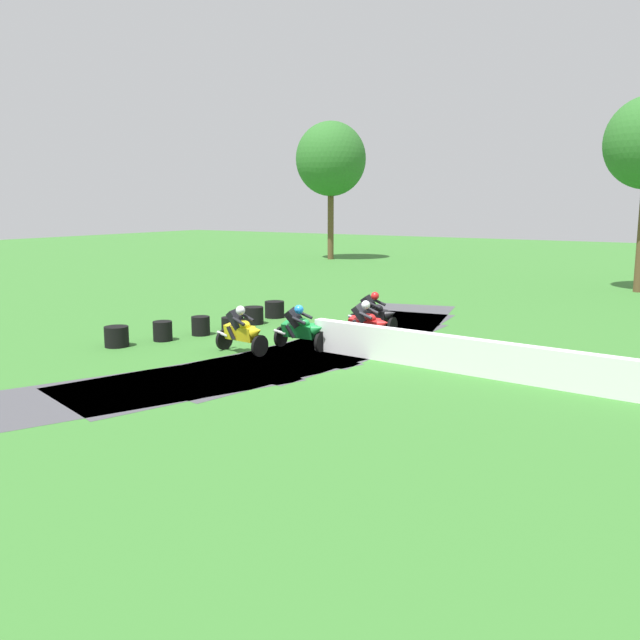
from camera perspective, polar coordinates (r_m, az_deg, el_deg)
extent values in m
plane|color=#38752D|center=(19.58, 0.38, -2.56)|extent=(120.00, 120.00, 0.00)
cube|color=#47474C|center=(16.21, -15.22, -5.54)|extent=(5.79, 7.97, 0.01)
cube|color=#47474C|center=(17.01, -8.99, -4.58)|extent=(5.15, 7.93, 0.01)
cube|color=#47474C|center=(18.17, -3.81, -3.55)|extent=(4.46, 7.80, 0.01)
cube|color=#47474C|center=(19.61, 0.24, -2.53)|extent=(3.70, 7.57, 0.01)
cube|color=#47474C|center=(21.26, 3.23, -1.57)|extent=(3.33, 7.43, 0.01)
cube|color=#47474C|center=(23.05, 5.28, -0.69)|extent=(4.10, 7.70, 0.01)
cube|color=#47474C|center=(24.94, 6.56, 0.09)|extent=(4.83, 7.88, 0.01)
cube|color=white|center=(17.11, 13.41, -3.11)|extent=(10.10, 1.12, 0.90)
cylinder|color=black|center=(18.86, -5.03, -2.16)|extent=(0.16, 0.70, 0.69)
cylinder|color=black|center=(19.84, -7.96, -1.62)|extent=(0.16, 0.70, 0.69)
cube|color=yellow|center=(19.25, -6.65, -1.04)|extent=(1.03, 0.45, 0.44)
ellipsoid|color=yellow|center=(19.05, -6.38, -0.37)|extent=(0.47, 0.36, 0.28)
cone|color=yellow|center=(18.75, -5.24, -0.95)|extent=(0.43, 0.40, 0.45)
cylinder|color=#B2B2B7|center=(19.63, -8.10, -1.16)|extent=(0.42, 0.14, 0.17)
cube|color=black|center=(19.20, -6.98, 0.06)|extent=(0.53, 0.38, 0.61)
sphere|color=white|center=(18.96, -6.63, 0.80)|extent=(0.26, 0.26, 0.26)
cylinder|color=black|center=(19.11, -6.02, 0.21)|extent=(0.43, 0.12, 0.24)
cylinder|color=black|center=(18.88, -6.78, -0.11)|extent=(0.43, 0.12, 0.24)
cylinder|color=black|center=(19.49, -6.66, -0.76)|extent=(0.28, 0.17, 0.42)
cylinder|color=black|center=(19.26, -7.41, -1.09)|extent=(0.28, 0.17, 0.42)
cylinder|color=black|center=(19.36, 0.10, -1.83)|extent=(0.09, 0.75, 0.75)
cylinder|color=black|center=(20.13, -3.27, -1.40)|extent=(0.09, 0.75, 0.75)
cube|color=#198438|center=(19.61, -1.77, -0.84)|extent=(1.00, 0.39, 0.47)
ellipsoid|color=#198438|center=(19.40, -1.46, -0.20)|extent=(0.44, 0.34, 0.31)
cone|color=#198438|center=(19.19, -0.15, -0.72)|extent=(0.39, 0.43, 0.48)
cylinder|color=#B2B2B7|center=(19.90, -3.34, -1.02)|extent=(0.41, 0.13, 0.18)
cube|color=black|center=(19.50, -2.16, 0.19)|extent=(0.49, 0.46, 0.63)
sphere|color=#1E7FE0|center=(19.26, -1.77, 0.88)|extent=(0.26, 0.26, 0.26)
cylinder|color=black|center=(19.46, -1.20, 0.41)|extent=(0.43, 0.15, 0.24)
cylinder|color=black|center=(19.20, -1.77, -0.05)|extent=(0.43, 0.15, 0.24)
cylinder|color=black|center=(19.83, -1.93, -0.50)|extent=(0.27, 0.23, 0.42)
cylinder|color=black|center=(19.58, -2.49, -0.96)|extent=(0.27, 0.23, 0.42)
cylinder|color=black|center=(20.25, 5.57, -1.36)|extent=(0.16, 0.76, 0.75)
cylinder|color=black|center=(21.01, 2.33, -0.91)|extent=(0.16, 0.76, 0.75)
cube|color=red|center=(20.49, 3.79, -0.39)|extent=(1.03, 0.47, 0.47)
ellipsoid|color=red|center=(20.29, 4.10, 0.22)|extent=(0.47, 0.38, 0.31)
cone|color=red|center=(20.08, 5.35, -0.29)|extent=(0.42, 0.44, 0.48)
cylinder|color=#B2B2B7|center=(20.77, 2.27, -0.55)|extent=(0.41, 0.13, 0.18)
cube|color=#28282D|center=(20.38, 3.44, 0.60)|extent=(0.53, 0.44, 0.63)
sphere|color=white|center=(20.15, 3.83, 1.26)|extent=(0.26, 0.26, 0.26)
cylinder|color=#28282D|center=(20.35, 4.35, 0.80)|extent=(0.43, 0.12, 0.24)
cylinder|color=#28282D|center=(20.09, 3.81, 0.38)|extent=(0.43, 0.12, 0.24)
cylinder|color=#28282D|center=(20.72, 3.63, -0.07)|extent=(0.29, 0.22, 0.42)
cylinder|color=#28282D|center=(20.45, 3.09, -0.50)|extent=(0.29, 0.22, 0.42)
cylinder|color=black|center=(21.78, 6.04, -0.54)|extent=(0.11, 0.68, 0.68)
cylinder|color=black|center=(22.39, 2.78, -0.21)|extent=(0.11, 0.68, 0.68)
cube|color=black|center=(21.99, 4.35, 0.37)|extent=(1.01, 0.37, 0.44)
ellipsoid|color=black|center=(21.84, 4.74, 0.98)|extent=(0.45, 0.32, 0.28)
cone|color=black|center=(21.67, 5.94, 0.52)|extent=(0.40, 0.37, 0.44)
cylinder|color=#B2B2B7|center=(22.18, 2.83, 0.22)|extent=(0.41, 0.12, 0.17)
cube|color=black|center=(21.92, 4.11, 1.34)|extent=(0.50, 0.38, 0.60)
sphere|color=red|center=(21.75, 4.59, 2.01)|extent=(0.26, 0.26, 0.26)
cylinder|color=black|center=(21.95, 4.97, 1.47)|extent=(0.43, 0.13, 0.24)
cylinder|color=black|center=(21.64, 4.56, 1.22)|extent=(0.43, 0.13, 0.24)
cylinder|color=black|center=(22.22, 4.13, 0.59)|extent=(0.27, 0.17, 0.42)
cylinder|color=black|center=(21.91, 3.72, 0.33)|extent=(0.27, 0.17, 0.42)
cylinder|color=black|center=(20.96, -16.53, -1.86)|extent=(0.70, 0.70, 0.20)
cylinder|color=black|center=(20.92, -16.56, -1.33)|extent=(0.70, 0.70, 0.20)
cylinder|color=black|center=(20.89, -16.59, -0.79)|extent=(0.70, 0.70, 0.20)
cylinder|color=black|center=(21.49, -12.93, -1.42)|extent=(0.58, 0.58, 0.20)
cylinder|color=black|center=(21.45, -12.95, -0.90)|extent=(0.58, 0.58, 0.20)
cylinder|color=black|center=(21.41, -12.97, -0.37)|extent=(0.58, 0.58, 0.20)
cylinder|color=black|center=(22.15, -9.87, -0.98)|extent=(0.58, 0.58, 0.20)
cylinder|color=black|center=(22.11, -9.89, -0.47)|extent=(0.58, 0.58, 0.20)
cylinder|color=black|center=(22.08, -9.90, 0.04)|extent=(0.58, 0.58, 0.20)
cylinder|color=black|center=(23.02, -7.50, -0.51)|extent=(0.56, 0.56, 0.20)
cylinder|color=black|center=(22.98, -7.51, -0.02)|extent=(0.56, 0.56, 0.20)
cylinder|color=black|center=(23.89, -5.53, -0.09)|extent=(0.68, 0.68, 0.20)
cylinder|color=black|center=(23.86, -5.54, 0.38)|extent=(0.68, 0.68, 0.20)
cylinder|color=black|center=(23.82, -5.54, 0.86)|extent=(0.68, 0.68, 0.20)
cylinder|color=black|center=(25.15, -3.80, 0.44)|extent=(0.71, 0.71, 0.20)
cylinder|color=black|center=(25.12, -3.80, 0.89)|extent=(0.71, 0.71, 0.20)
cylinder|color=black|center=(25.09, -3.81, 1.34)|extent=(0.71, 0.71, 0.20)
cylinder|color=brown|center=(50.29, 0.89, 7.95)|extent=(0.44, 0.44, 5.05)
ellipsoid|color=#2D6B28|center=(50.35, 0.91, 13.26)|extent=(5.02, 5.02, 5.27)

